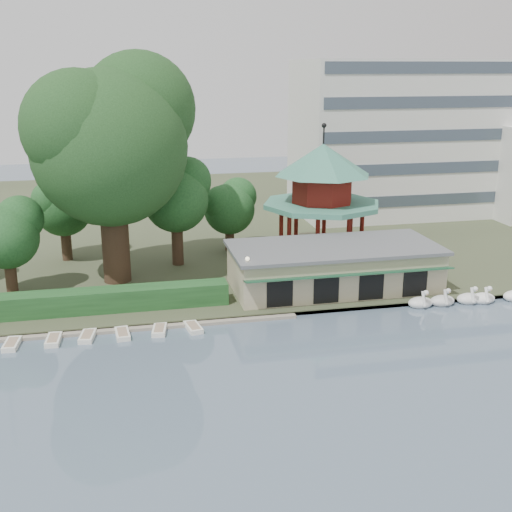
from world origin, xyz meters
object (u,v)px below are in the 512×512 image
object	(u,v)px
boathouse	(334,266)
pavilion	(322,189)
big_tree	(111,136)
dock	(80,331)

from	to	relation	value
boathouse	pavilion	xyz separation A→B (m)	(2.00, 10.03, 5.11)
pavilion	big_tree	size ratio (longest dim) A/B	0.65
boathouse	big_tree	bearing A→B (deg)	161.62
boathouse	pavilion	distance (m)	11.43
boathouse	pavilion	world-z (taller)	pavilion
pavilion	dock	bearing A→B (deg)	-148.34
boathouse	big_tree	size ratio (longest dim) A/B	0.90
dock	boathouse	xyz separation A→B (m)	(22.00, 4.77, 2.25)
dock	pavilion	size ratio (longest dim) A/B	2.52
big_tree	boathouse	bearing A→B (deg)	-18.38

